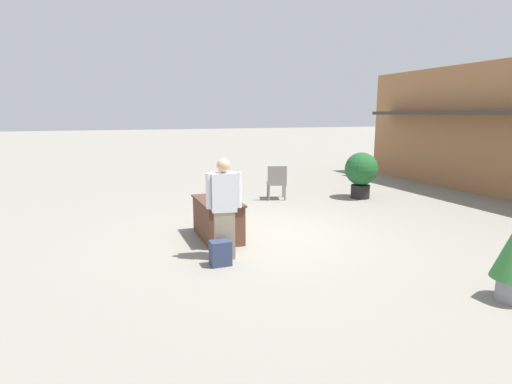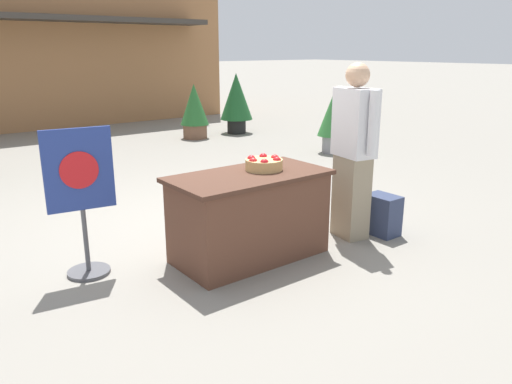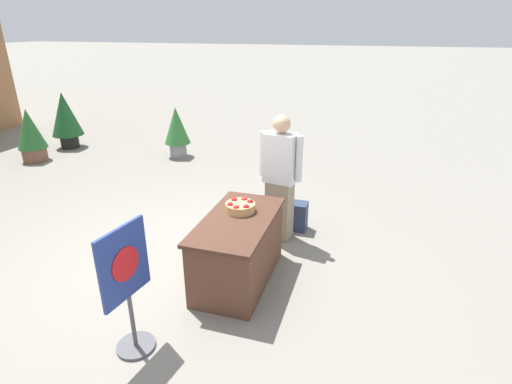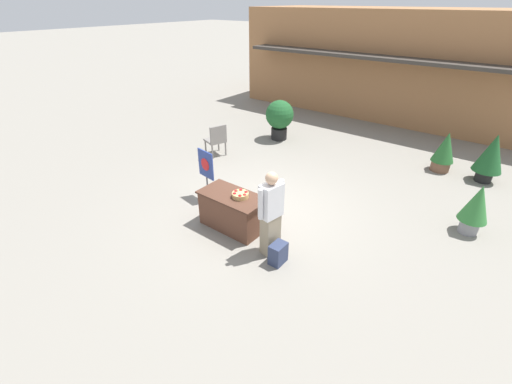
{
  "view_description": "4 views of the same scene",
  "coord_description": "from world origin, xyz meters",
  "px_view_note": "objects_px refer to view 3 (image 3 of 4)",
  "views": [
    {
      "loc": [
        7.41,
        -3.04,
        2.47
      ],
      "look_at": [
        -0.15,
        -0.09,
        0.89
      ],
      "focal_mm": 28.0,
      "sensor_mm": 36.0,
      "label": 1
    },
    {
      "loc": [
        -2.69,
        -4.38,
        1.87
      ],
      "look_at": [
        0.11,
        -0.75,
        0.55
      ],
      "focal_mm": 35.0,
      "sensor_mm": 36.0,
      "label": 2
    },
    {
      "loc": [
        -3.86,
        -2.3,
        2.79
      ],
      "look_at": [
        0.27,
        -1.03,
        0.98
      ],
      "focal_mm": 28.0,
      "sensor_mm": 36.0,
      "label": 3
    },
    {
      "loc": [
        4.06,
        -5.51,
        4.36
      ],
      "look_at": [
        -0.08,
        -0.15,
        0.53
      ],
      "focal_mm": 24.0,
      "sensor_mm": 36.0,
      "label": 4
    }
  ],
  "objects_px": {
    "poster_board": "(127,287)",
    "potted_plant_near_left": "(30,134)",
    "person_visitor": "(280,178)",
    "potted_plant_far_left": "(65,116)",
    "display_table": "(238,249)",
    "apple_basket": "(240,207)",
    "backpack": "(295,216)",
    "potted_plant_near_right": "(177,129)"
  },
  "relations": [
    {
      "from": "person_visitor",
      "to": "potted_plant_near_right",
      "type": "relative_size",
      "value": 1.54
    },
    {
      "from": "poster_board",
      "to": "potted_plant_far_left",
      "type": "bearing_deg",
      "value": 143.51
    },
    {
      "from": "person_visitor",
      "to": "potted_plant_near_right",
      "type": "bearing_deg",
      "value": -123.56
    },
    {
      "from": "backpack",
      "to": "poster_board",
      "type": "relative_size",
      "value": 0.33
    },
    {
      "from": "potted_plant_near_right",
      "to": "apple_basket",
      "type": "bearing_deg",
      "value": -143.71
    },
    {
      "from": "potted_plant_near_left",
      "to": "poster_board",
      "type": "bearing_deg",
      "value": -128.76
    },
    {
      "from": "apple_basket",
      "to": "potted_plant_near_left",
      "type": "distance_m",
      "value": 6.37
    },
    {
      "from": "apple_basket",
      "to": "potted_plant_far_left",
      "type": "distance_m",
      "value": 6.9
    },
    {
      "from": "apple_basket",
      "to": "display_table",
      "type": "bearing_deg",
      "value": -169.34
    },
    {
      "from": "person_visitor",
      "to": "potted_plant_near_left",
      "type": "xyz_separation_m",
      "value": [
        1.76,
        6.0,
        -0.28
      ]
    },
    {
      "from": "backpack",
      "to": "potted_plant_near_left",
      "type": "distance_m",
      "value": 6.35
    },
    {
      "from": "apple_basket",
      "to": "backpack",
      "type": "relative_size",
      "value": 0.82
    },
    {
      "from": "backpack",
      "to": "potted_plant_far_left",
      "type": "relative_size",
      "value": 0.31
    },
    {
      "from": "potted_plant_near_right",
      "to": "potted_plant_near_left",
      "type": "bearing_deg",
      "value": 112.74
    },
    {
      "from": "backpack",
      "to": "potted_plant_far_left",
      "type": "height_order",
      "value": "potted_plant_far_left"
    },
    {
      "from": "poster_board",
      "to": "potted_plant_near_left",
      "type": "bearing_deg",
      "value": 150.09
    },
    {
      "from": "display_table",
      "to": "potted_plant_far_left",
      "type": "relative_size",
      "value": 1.07
    },
    {
      "from": "apple_basket",
      "to": "backpack",
      "type": "bearing_deg",
      "value": -18.11
    },
    {
      "from": "apple_basket",
      "to": "potted_plant_near_left",
      "type": "bearing_deg",
      "value": 64.92
    },
    {
      "from": "backpack",
      "to": "potted_plant_near_right",
      "type": "height_order",
      "value": "potted_plant_near_right"
    },
    {
      "from": "display_table",
      "to": "backpack",
      "type": "height_order",
      "value": "display_table"
    },
    {
      "from": "apple_basket",
      "to": "potted_plant_far_left",
      "type": "bearing_deg",
      "value": 56.64
    },
    {
      "from": "backpack",
      "to": "poster_board",
      "type": "height_order",
      "value": "poster_board"
    },
    {
      "from": "display_table",
      "to": "poster_board",
      "type": "xyz_separation_m",
      "value": [
        -1.32,
        0.56,
        0.28
      ]
    },
    {
      "from": "apple_basket",
      "to": "person_visitor",
      "type": "distance_m",
      "value": 0.97
    },
    {
      "from": "display_table",
      "to": "apple_basket",
      "type": "relative_size",
      "value": 4.21
    },
    {
      "from": "person_visitor",
      "to": "backpack",
      "type": "height_order",
      "value": "person_visitor"
    },
    {
      "from": "person_visitor",
      "to": "poster_board",
      "type": "relative_size",
      "value": 1.38
    },
    {
      "from": "potted_plant_near_right",
      "to": "backpack",
      "type": "bearing_deg",
      "value": -129.08
    },
    {
      "from": "apple_basket",
      "to": "potted_plant_near_right",
      "type": "bearing_deg",
      "value": 36.29
    },
    {
      "from": "display_table",
      "to": "poster_board",
      "type": "distance_m",
      "value": 1.46
    },
    {
      "from": "apple_basket",
      "to": "potted_plant_near_right",
      "type": "distance_m",
      "value": 4.86
    },
    {
      "from": "potted_plant_near_left",
      "to": "apple_basket",
      "type": "bearing_deg",
      "value": -115.08
    },
    {
      "from": "poster_board",
      "to": "potted_plant_near_left",
      "type": "distance_m",
      "value": 6.73
    },
    {
      "from": "display_table",
      "to": "potted_plant_far_left",
      "type": "distance_m",
      "value": 7.05
    },
    {
      "from": "poster_board",
      "to": "potted_plant_near_right",
      "type": "distance_m",
      "value": 5.91
    },
    {
      "from": "person_visitor",
      "to": "backpack",
      "type": "xyz_separation_m",
      "value": [
        0.31,
        -0.17,
        -0.68
      ]
    },
    {
      "from": "display_table",
      "to": "potted_plant_far_left",
      "type": "xyz_separation_m",
      "value": [
        3.99,
        5.8,
        0.37
      ]
    },
    {
      "from": "backpack",
      "to": "potted_plant_near_right",
      "type": "xyz_separation_m",
      "value": [
        2.66,
        3.28,
        0.43
      ]
    },
    {
      "from": "person_visitor",
      "to": "potted_plant_far_left",
      "type": "height_order",
      "value": "person_visitor"
    },
    {
      "from": "apple_basket",
      "to": "potted_plant_near_left",
      "type": "relative_size",
      "value": 0.3
    },
    {
      "from": "backpack",
      "to": "poster_board",
      "type": "bearing_deg",
      "value": 161.43
    }
  ]
}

